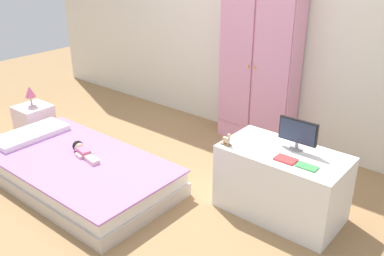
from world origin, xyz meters
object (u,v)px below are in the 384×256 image
tv_stand (281,183)px  rocking_horse_toy (227,140)px  wardrobe (259,64)px  book_green (307,167)px  doll (82,150)px  nightstand (35,121)px  tv_monitor (298,132)px  table_lamp (30,93)px  bed (77,171)px  book_red (286,159)px

tv_stand → rocking_horse_toy: size_ratio=9.06×
wardrobe → book_green: wardrobe is taller
doll → nightstand: 1.17m
doll → rocking_horse_toy: 1.35m
tv_monitor → rocking_horse_toy: bearing=-148.2°
tv_stand → book_green: bearing=-26.1°
nightstand → table_lamp: (0.00, -0.00, 0.33)m
table_lamp → rocking_horse_toy: bearing=5.6°
tv_monitor → book_green: tv_monitor is taller
doll → tv_stand: (1.62, 0.64, -0.01)m
bed → nightstand: (-1.17, 0.32, 0.05)m
tv_stand → table_lamp: bearing=-171.4°
bed → table_lamp: bearing=164.8°
wardrobe → book_green: bearing=-45.9°
doll → table_lamp: size_ratio=1.77×
doll → nightstand: size_ratio=1.13×
nightstand → table_lamp: 0.33m
nightstand → rocking_horse_toy: bearing=5.6°
nightstand → tv_stand: 2.79m
nightstand → tv_monitor: tv_monitor is taller
bed → book_red: bearing=20.4°
bed → nightstand: 1.21m
nightstand → tv_stand: bearing=8.6°
table_lamp → wardrobe: bearing=36.6°
bed → rocking_horse_toy: (1.20, 0.55, 0.46)m
book_red → tv_stand: bearing=121.4°
nightstand → table_lamp: bearing=-90.0°
bed → nightstand: bearing=164.8°
bed → book_green: 1.97m
table_lamp → nightstand: bearing=90.0°
table_lamp → book_green: table_lamp is taller
table_lamp → rocking_horse_toy: (2.37, 0.23, 0.09)m
bed → tv_stand: tv_stand is taller
wardrobe → rocking_horse_toy: (0.46, -1.19, -0.26)m
tv_stand → tv_monitor: size_ratio=3.11×
wardrobe → tv_stand: size_ratio=1.79×
nightstand → tv_monitor: 2.90m
bed → book_red: (1.66, 0.62, 0.43)m
table_lamp → tv_monitor: tv_monitor is taller
doll → book_green: size_ratio=2.70×
table_lamp → tv_monitor: bearing=10.2°
bed → book_green: size_ratio=12.45×
bed → tv_monitor: (1.64, 0.82, 0.56)m
tv_monitor → rocking_horse_toy: tv_monitor is taller
tv_stand → tv_monitor: tv_monitor is taller
table_lamp → bed: bearing=-15.2°
doll → tv_monitor: size_ratio=1.30×
bed → tv_stand: size_ratio=1.93×
tv_stand → book_red: book_red is taller
book_green → nightstand: bearing=-174.2°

